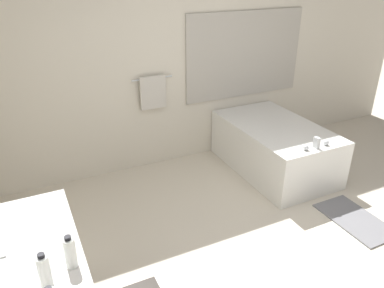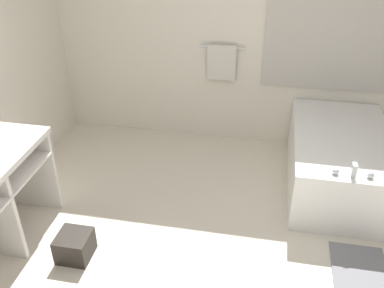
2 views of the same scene
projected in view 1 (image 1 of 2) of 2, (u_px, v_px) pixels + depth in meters
ground_plane at (276, 264)px, 3.26m from camera, size 16.00×16.00×0.00m
wall_back_with_blinds at (176, 58)px, 4.50m from camera, size 7.40×0.13×2.70m
bathtub at (274, 145)px, 4.66m from camera, size 0.94×1.56×0.72m
water_bottle_1 at (70, 252)px, 1.99m from camera, size 0.06×0.06×0.20m
water_bottle_3 at (44, 271)px, 1.86m from camera, size 0.06×0.06×0.21m
bath_mat at (355, 220)px, 3.82m from camera, size 0.44×0.77×0.02m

